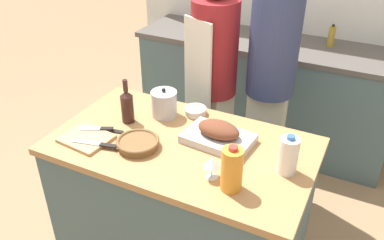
% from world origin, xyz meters
% --- Properties ---
extents(kitchen_island, '(1.41, 0.81, 0.86)m').
position_xyz_m(kitchen_island, '(0.00, 0.00, 0.43)').
color(kitchen_island, '#4C666B').
rests_on(kitchen_island, ground_plane).
extents(back_counter, '(2.17, 0.60, 0.94)m').
position_xyz_m(back_counter, '(0.00, 1.50, 0.47)').
color(back_counter, '#4C666B').
rests_on(back_counter, ground_plane).
extents(roasting_pan, '(0.38, 0.27, 0.12)m').
position_xyz_m(roasting_pan, '(0.17, 0.10, 0.91)').
color(roasting_pan, '#BCBCC1').
rests_on(roasting_pan, kitchen_island).
extents(wicker_basket, '(0.23, 0.23, 0.05)m').
position_xyz_m(wicker_basket, '(-0.19, -0.14, 0.89)').
color(wicker_basket, brown).
rests_on(wicker_basket, kitchen_island).
extents(cutting_board, '(0.28, 0.24, 0.02)m').
position_xyz_m(cutting_board, '(-0.48, -0.20, 0.87)').
color(cutting_board, tan).
rests_on(cutting_board, kitchen_island).
extents(stock_pot, '(0.15, 0.15, 0.18)m').
position_xyz_m(stock_pot, '(-0.23, 0.22, 0.94)').
color(stock_pot, '#B7B7BC').
rests_on(stock_pot, kitchen_island).
extents(mixing_bowl, '(0.14, 0.14, 0.05)m').
position_xyz_m(mixing_bowl, '(-0.07, 0.31, 0.89)').
color(mixing_bowl, beige).
rests_on(mixing_bowl, kitchen_island).
extents(juice_jug, '(0.10, 0.10, 0.23)m').
position_xyz_m(juice_jug, '(0.37, -0.22, 0.97)').
color(juice_jug, orange).
rests_on(juice_jug, kitchen_island).
extents(milk_jug, '(0.09, 0.09, 0.21)m').
position_xyz_m(milk_jug, '(0.56, 0.01, 0.96)').
color(milk_jug, white).
rests_on(milk_jug, kitchen_island).
extents(wine_bottle_green, '(0.07, 0.07, 0.27)m').
position_xyz_m(wine_bottle_green, '(-0.38, 0.06, 0.97)').
color(wine_bottle_green, '#381E19').
rests_on(wine_bottle_green, kitchen_island).
extents(wine_glass_left, '(0.08, 0.08, 0.11)m').
position_xyz_m(wine_glass_left, '(0.26, -0.19, 0.95)').
color(wine_glass_left, silver).
rests_on(wine_glass_left, kitchen_island).
extents(knife_chef, '(0.25, 0.08, 0.01)m').
position_xyz_m(knife_chef, '(-0.39, -0.23, 0.88)').
color(knife_chef, '#B7B7BC').
rests_on(knife_chef, cutting_board).
extents(knife_paring, '(0.18, 0.11, 0.01)m').
position_xyz_m(knife_paring, '(-0.47, -0.11, 0.88)').
color(knife_paring, '#B7B7BC').
rests_on(knife_paring, cutting_board).
extents(knife_bread, '(0.19, 0.06, 0.01)m').
position_xyz_m(knife_bread, '(-0.43, -0.07, 0.86)').
color(knife_bread, '#B7B7BC').
rests_on(knife_bread, kitchen_island).
extents(condiment_bottle_tall, '(0.05, 0.05, 0.18)m').
position_xyz_m(condiment_bottle_tall, '(0.47, 1.61, 1.02)').
color(condiment_bottle_tall, '#B28E2D').
rests_on(condiment_bottle_tall, back_counter).
extents(condiment_bottle_short, '(0.06, 0.06, 0.18)m').
position_xyz_m(condiment_bottle_short, '(0.03, 1.52, 1.02)').
color(condiment_bottle_short, '#B28E2D').
rests_on(condiment_bottle_short, back_counter).
extents(person_cook_aproned, '(0.34, 0.35, 1.62)m').
position_xyz_m(person_cook_aproned, '(-0.16, 0.77, 0.90)').
color(person_cook_aproned, beige).
rests_on(person_cook_aproned, ground_plane).
extents(person_cook_guest, '(0.32, 0.32, 1.72)m').
position_xyz_m(person_cook_guest, '(0.23, 0.84, 0.96)').
color(person_cook_guest, beige).
rests_on(person_cook_guest, ground_plane).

